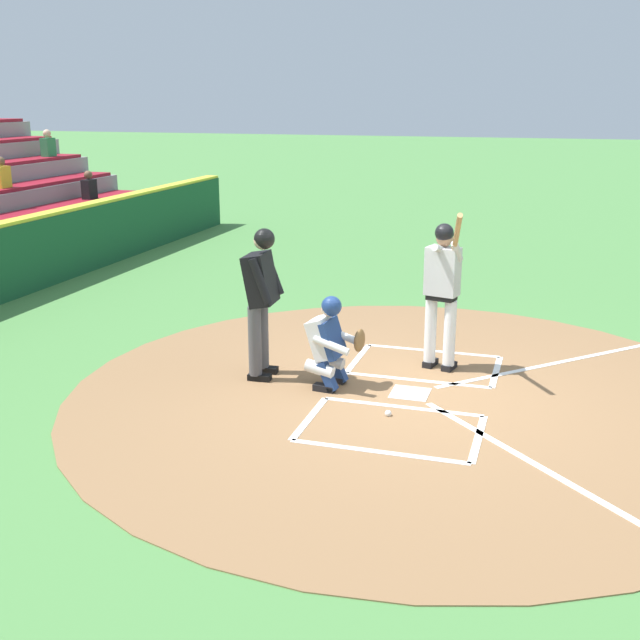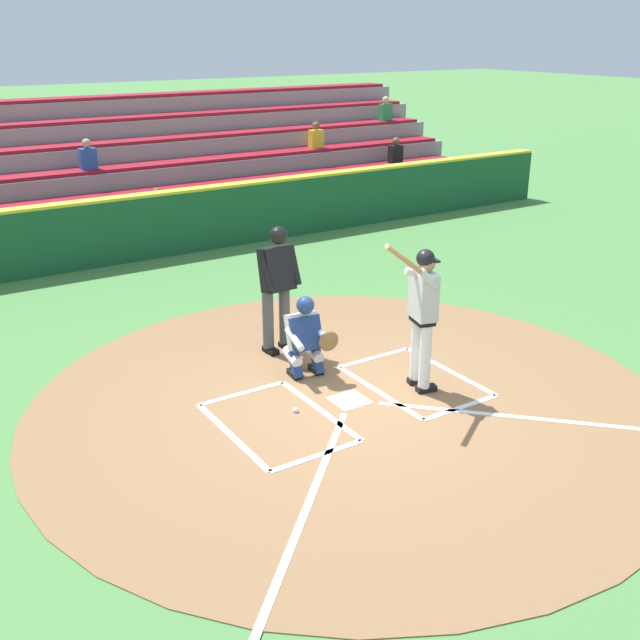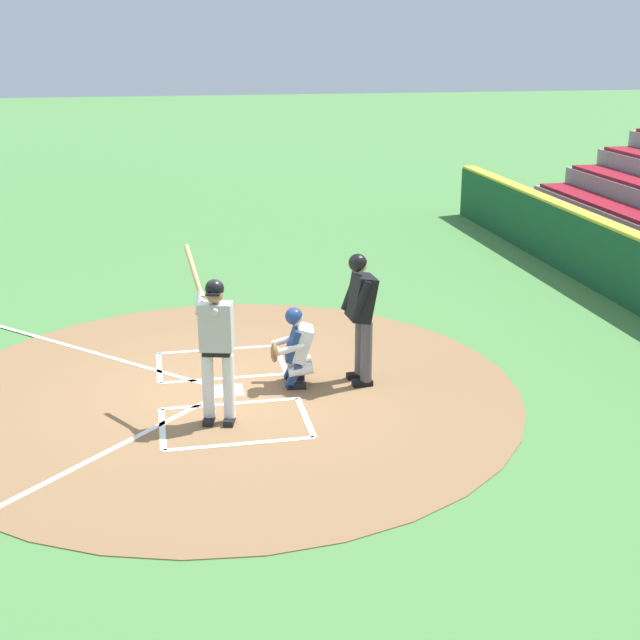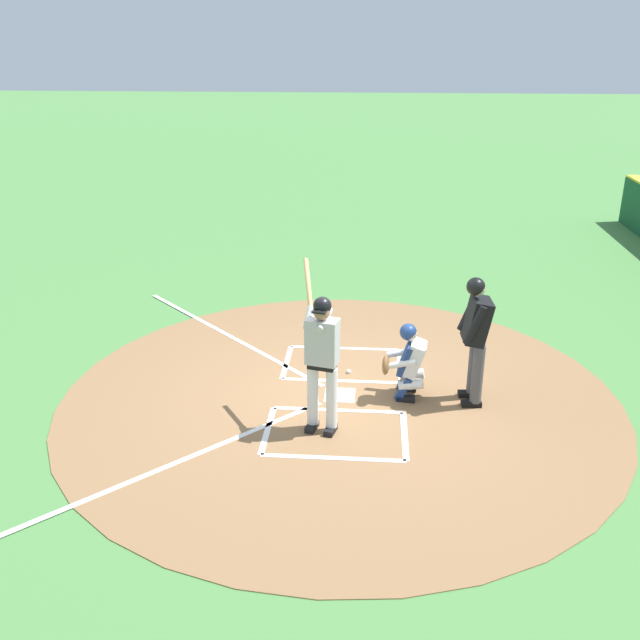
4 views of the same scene
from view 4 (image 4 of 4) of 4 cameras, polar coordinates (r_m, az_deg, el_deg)
ground_plane at (r=10.24m, az=1.60°, el=-6.17°), size 120.00×120.00×0.00m
dirt_circle at (r=10.24m, az=1.60°, el=-6.14°), size 8.00×8.00×0.01m
home_plate_and_chalk at (r=10.31m, az=-3.31°, el=-5.91°), size 7.93×4.91×0.01m
batter at (r=8.90m, az=0.13°, el=-2.79°), size 1.05×0.54×2.13m
catcher at (r=10.03m, az=7.15°, el=-3.22°), size 0.59×0.65×1.13m
plate_umpire at (r=9.85m, az=12.54°, el=-0.98°), size 0.59×0.43×1.86m
baseball at (r=10.87m, az=2.35°, el=-4.20°), size 0.07×0.07×0.07m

